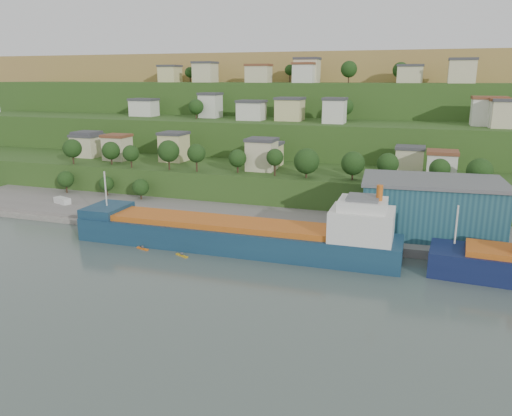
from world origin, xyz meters
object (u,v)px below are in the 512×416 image
at_px(warehouse, 431,206).
at_px(kayak_orange, 143,248).
at_px(caravan, 62,202).
at_px(cargo_ship_near, 243,237).

distance_m(warehouse, kayak_orange, 66.06).
height_order(warehouse, caravan, warehouse).
relative_size(warehouse, caravan, 5.96).
distance_m(cargo_ship_near, warehouse, 43.74).
bearing_deg(warehouse, kayak_orange, -160.85).
distance_m(cargo_ship_near, caravan, 62.63).
height_order(cargo_ship_near, kayak_orange, cargo_ship_near).
relative_size(warehouse, kayak_orange, 9.56).
bearing_deg(cargo_ship_near, kayak_orange, -163.03).
height_order(cargo_ship_near, warehouse, cargo_ship_near).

